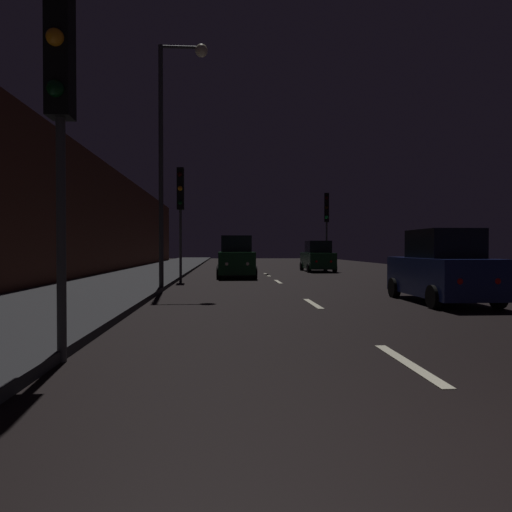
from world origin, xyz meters
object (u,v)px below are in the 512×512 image
at_px(traffic_light_far_right, 327,214).
at_px(car_approaching_headlights, 236,258).
at_px(streetlamp_overhead, 173,131).
at_px(traffic_light_far_left, 180,198).
at_px(traffic_light_near_left, 60,76).
at_px(car_parked_right_near, 442,269).
at_px(car_parked_right_far, 318,258).

bearing_deg(traffic_light_far_right, car_approaching_headlights, -28.65).
height_order(streetlamp_overhead, car_approaching_headlights, streetlamp_overhead).
distance_m(traffic_light_far_left, traffic_light_near_left, 15.27).
relative_size(traffic_light_far_left, streetlamp_overhead, 0.60).
distance_m(streetlamp_overhead, car_parked_right_near, 9.85).
relative_size(traffic_light_far_left, car_approaching_headlights, 1.22).
height_order(car_parked_right_far, car_parked_right_near, car_parked_right_near).
bearing_deg(car_approaching_headlights, traffic_light_near_left, -8.58).
height_order(traffic_light_far_right, car_parked_right_near, traffic_light_far_right).
bearing_deg(traffic_light_near_left, car_parked_right_far, 160.57).
xyz_separation_m(traffic_light_far_left, traffic_light_near_left, (-0.10, -15.27, -0.05)).
distance_m(traffic_light_near_left, car_parked_right_far, 24.84).
relative_size(car_approaching_headlights, car_parked_right_far, 1.08).
distance_m(traffic_light_far_right, car_parked_right_far, 3.12).
xyz_separation_m(traffic_light_near_left, streetlamp_overhead, (0.31, 10.30, 1.84)).
height_order(streetlamp_overhead, car_parked_right_far, streetlamp_overhead).
xyz_separation_m(streetlamp_overhead, car_parked_right_far, (7.67, 13.06, -4.64)).
bearing_deg(car_parked_right_far, traffic_light_far_right, -37.89).
height_order(traffic_light_far_left, traffic_light_far_right, traffic_light_far_left).
distance_m(traffic_light_far_right, car_approaching_headlights, 9.48).
bearing_deg(streetlamp_overhead, traffic_light_far_left, 92.40).
relative_size(traffic_light_near_left, streetlamp_overhead, 0.59).
bearing_deg(car_parked_right_far, traffic_light_near_left, 161.14).
bearing_deg(traffic_light_near_left, streetlamp_overhead, 177.72).
bearing_deg(traffic_light_near_left, traffic_light_far_right, 159.64).
height_order(traffic_light_far_right, car_parked_right_far, traffic_light_far_right).
height_order(traffic_light_near_left, car_parked_right_far, traffic_light_near_left).
distance_m(traffic_light_far_left, streetlamp_overhead, 5.28).
bearing_deg(traffic_light_far_right, streetlamp_overhead, -17.35).
bearing_deg(streetlamp_overhead, traffic_light_near_left, -91.71).
relative_size(traffic_light_far_left, traffic_light_far_right, 1.00).
distance_m(traffic_light_far_right, car_parked_right_near, 18.42).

